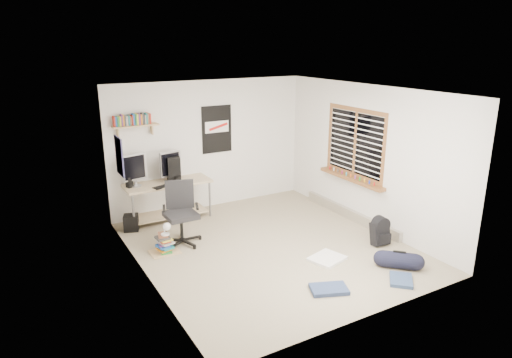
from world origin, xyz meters
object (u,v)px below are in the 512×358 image
desk (168,200)px  office_chair (181,215)px  backpack (380,233)px  book_stack (164,243)px  duffel_bag (399,259)px

desk → office_chair: office_chair is taller
backpack → book_stack: 3.47m
duffel_bag → book_stack: size_ratio=1.14×
book_stack → desk: bearing=67.9°
backpack → duffel_bag: (-0.33, -0.73, -0.06)m
desk → backpack: desk is taller
office_chair → book_stack: office_chair is taller
backpack → book_stack: (-3.14, 1.47, -0.05)m
office_chair → duffel_bag: office_chair is taller
desk → book_stack: size_ratio=3.66×
desk → duffel_bag: 4.21m
duffel_bag → book_stack: (-2.81, 2.21, 0.01)m
book_stack → duffel_bag: bearing=-38.2°
office_chair → backpack: 3.24m
office_chair → book_stack: (-0.36, -0.18, -0.34)m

